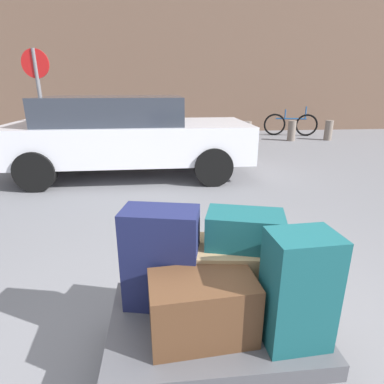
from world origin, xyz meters
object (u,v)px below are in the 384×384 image
(luggage_cart, at_px, (213,327))
(duffel_bag_teal_topmost_pile, at_px, (245,230))
(suitcase_teal_center, at_px, (298,290))
(parked_car, at_px, (126,134))
(bollard_kerb_far, at_px, (328,130))
(bollard_kerb_mid, at_px, (292,131))
(bollard_kerb_near, at_px, (247,131))
(suitcase_navy_rear_left, at_px, (161,258))
(duffel_bag_tan_stacked_top, at_px, (242,272))
(bicycle_leaning, at_px, (291,124))
(no_parking_sign, at_px, (40,98))
(duffel_bag_brown_front_left, at_px, (202,308))

(luggage_cart, height_order, duffel_bag_teal_topmost_pile, duffel_bag_teal_topmost_pile)
(suitcase_teal_center, bearing_deg, luggage_cart, 148.98)
(parked_car, bearing_deg, bollard_kerb_far, 30.39)
(bollard_kerb_mid, bearing_deg, bollard_kerb_near, 180.00)
(bollard_kerb_far, bearing_deg, luggage_cart, -122.22)
(parked_car, bearing_deg, suitcase_navy_rear_left, -81.95)
(suitcase_teal_center, height_order, parked_car, parked_car)
(parked_car, bearing_deg, suitcase_teal_center, -74.62)
(duffel_bag_tan_stacked_top, height_order, bollard_kerb_far, duffel_bag_tan_stacked_top)
(bicycle_leaning, bearing_deg, bollard_kerb_far, -52.06)
(luggage_cart, relative_size, parked_car, 0.27)
(duffel_bag_tan_stacked_top, distance_m, bicycle_leaning, 9.50)
(duffel_bag_teal_topmost_pile, bearing_deg, bollard_kerb_far, 73.85)
(duffel_bag_tan_stacked_top, relative_size, suitcase_teal_center, 1.12)
(suitcase_navy_rear_left, bearing_deg, bicycle_leaning, 75.25)
(duffel_bag_teal_topmost_pile, height_order, no_parking_sign, no_parking_sign)
(suitcase_navy_rear_left, relative_size, duffel_bag_teal_topmost_pile, 1.38)
(duffel_bag_brown_front_left, bearing_deg, parked_car, 95.79)
(bollard_kerb_mid, bearing_deg, duffel_bag_teal_topmost_pile, -114.86)
(duffel_bag_tan_stacked_top, distance_m, no_parking_sign, 5.37)
(parked_car, relative_size, no_parking_sign, 1.94)
(no_parking_sign, bearing_deg, duffel_bag_brown_front_left, -64.42)
(suitcase_navy_rear_left, height_order, bicycle_leaning, bicycle_leaning)
(luggage_cart, height_order, duffel_bag_tan_stacked_top, duffel_bag_tan_stacked_top)
(duffel_bag_teal_topmost_pile, bearing_deg, suitcase_navy_rear_left, -164.41)
(suitcase_teal_center, relative_size, suitcase_navy_rear_left, 1.00)
(luggage_cart, distance_m, bollard_kerb_mid, 8.65)
(duffel_bag_tan_stacked_top, bearing_deg, suitcase_teal_center, -56.89)
(no_parking_sign, bearing_deg, luggage_cart, -63.08)
(duffel_bag_tan_stacked_top, distance_m, duffel_bag_teal_topmost_pile, 0.28)
(duffel_bag_brown_front_left, bearing_deg, suitcase_teal_center, -14.55)
(luggage_cart, distance_m, bollard_kerb_far, 9.22)
(suitcase_teal_center, bearing_deg, duffel_bag_brown_front_left, 166.58)
(parked_car, bearing_deg, bollard_kerb_near, 46.44)
(duffel_bag_teal_topmost_pile, xyz_separation_m, parked_car, (-1.09, 4.23, -0.04))
(parked_car, height_order, bollard_kerb_far, parked_car)
(suitcase_teal_center, height_order, bollard_kerb_mid, suitcase_teal_center)
(duffel_bag_tan_stacked_top, bearing_deg, bollard_kerb_near, 81.51)
(luggage_cart, height_order, parked_car, parked_car)
(parked_car, distance_m, no_parking_sign, 1.70)
(bollard_kerb_near, bearing_deg, suitcase_navy_rear_left, -109.06)
(bollard_kerb_far, bearing_deg, no_parking_sign, -157.59)
(bicycle_leaning, xyz_separation_m, bollard_kerb_mid, (-0.38, -1.02, -0.07))
(bicycle_leaning, xyz_separation_m, no_parking_sign, (-6.54, -4.05, 1.01))
(bollard_kerb_near, height_order, no_parking_sign, no_parking_sign)
(suitcase_navy_rear_left, distance_m, parked_car, 4.27)
(duffel_bag_tan_stacked_top, relative_size, bollard_kerb_far, 1.12)
(duffel_bag_brown_front_left, distance_m, bollard_kerb_far, 9.36)
(no_parking_sign, bearing_deg, duffel_bag_tan_stacked_top, -60.32)
(duffel_bag_brown_front_left, xyz_separation_m, bollard_kerb_near, (2.43, 7.92, -0.21))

